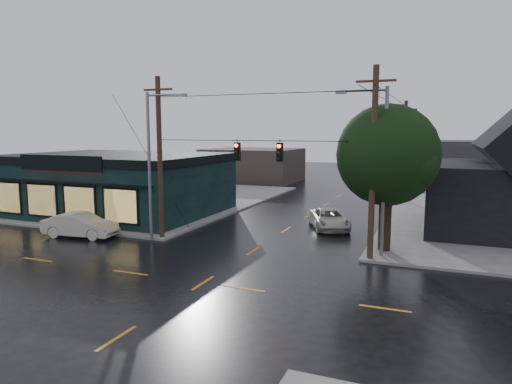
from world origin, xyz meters
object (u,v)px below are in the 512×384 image
at_px(corner_tree, 387,156).
at_px(suv_silver, 329,219).
at_px(sedan_cream, 81,225).
at_px(utility_pole_nw, 162,239).
at_px(utility_pole_ne, 370,261).

bearing_deg(corner_tree, suv_silver, 130.42).
bearing_deg(corner_tree, sedan_cream, -169.36).
xyz_separation_m(sedan_cream, suv_silver, (14.34, 8.59, -0.11)).
relative_size(utility_pole_nw, sedan_cream, 2.10).
height_order(corner_tree, suv_silver, corner_tree).
bearing_deg(sedan_cream, utility_pole_ne, -92.92).
xyz_separation_m(utility_pole_ne, suv_silver, (-3.83, 7.05, 0.69)).
height_order(corner_tree, utility_pole_ne, corner_tree).
relative_size(utility_pole_nw, suv_silver, 2.04).
bearing_deg(sedan_cream, suv_silver, -66.83).
relative_size(utility_pole_nw, utility_pole_ne, 1.00).
relative_size(sedan_cream, suv_silver, 0.97).
distance_m(utility_pole_ne, sedan_cream, 18.25).
xyz_separation_m(utility_pole_nw, utility_pole_ne, (13.00, 0.00, 0.00)).
bearing_deg(corner_tree, utility_pole_nw, -171.69).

